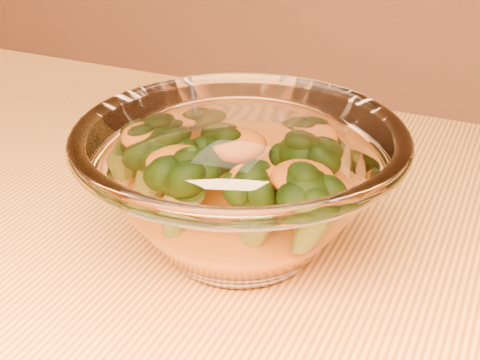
% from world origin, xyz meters
% --- Properties ---
extents(glass_bowl, '(0.22, 0.22, 0.10)m').
position_xyz_m(glass_bowl, '(-0.00, 0.10, 0.80)').
color(glass_bowl, white).
rests_on(glass_bowl, table).
extents(cheese_sauce, '(0.11, 0.11, 0.03)m').
position_xyz_m(cheese_sauce, '(-0.00, 0.10, 0.78)').
color(cheese_sauce, orange).
rests_on(cheese_sauce, glass_bowl).
extents(broccoli_heap, '(0.16, 0.13, 0.06)m').
position_xyz_m(broccoli_heap, '(-0.01, 0.09, 0.81)').
color(broccoli_heap, black).
rests_on(broccoli_heap, cheese_sauce).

